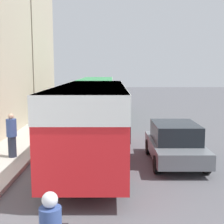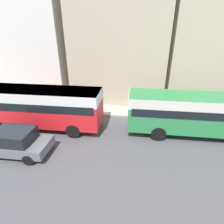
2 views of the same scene
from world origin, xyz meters
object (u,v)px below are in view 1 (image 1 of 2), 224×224
at_px(bus_following, 98,92).
at_px(pedestrian_near_curb, 13,135).
at_px(car_crossing, 176,143).
at_px(bus_lead, 93,113).

distance_m(bus_following, pedestrian_near_curb, 12.06).
height_order(bus_following, car_crossing, bus_following).
height_order(bus_following, pedestrian_near_curb, bus_following).
relative_size(bus_lead, car_crossing, 2.24).
relative_size(bus_lead, pedestrian_near_curb, 5.16).
distance_m(bus_lead, car_crossing, 3.42).
bearing_deg(pedestrian_near_curb, bus_following, 76.63).
bearing_deg(pedestrian_near_curb, car_crossing, -2.63).
distance_m(bus_lead, bus_following, 11.99).
xyz_separation_m(bus_following, pedestrian_near_curb, (-2.78, -11.70, -0.85)).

